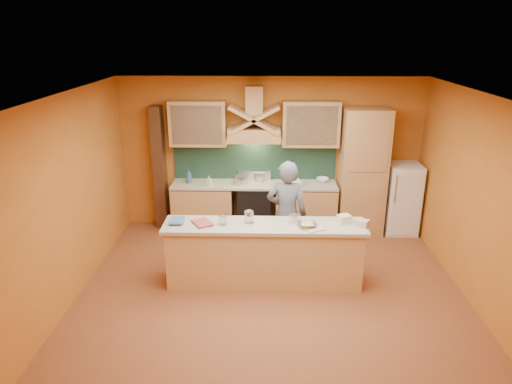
{
  "coord_description": "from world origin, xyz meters",
  "views": [
    {
      "loc": [
        -0.08,
        -5.67,
        3.57
      ],
      "look_at": [
        -0.23,
        0.9,
        1.22
      ],
      "focal_mm": 32.0,
      "sensor_mm": 36.0,
      "label": 1
    }
  ],
  "objects_px": {
    "person": "(287,214)",
    "mixing_bowl": "(307,225)",
    "stove": "(254,207)",
    "kitchen_scale": "(294,219)",
    "fridge": "(401,198)"
  },
  "relations": [
    {
      "from": "person",
      "to": "mixing_bowl",
      "type": "relative_size",
      "value": 6.6
    },
    {
      "from": "stove",
      "to": "fridge",
      "type": "distance_m",
      "value": 2.71
    },
    {
      "from": "stove",
      "to": "person",
      "type": "relative_size",
      "value": 0.52
    },
    {
      "from": "stove",
      "to": "kitchen_scale",
      "type": "bearing_deg",
      "value": -71.08
    },
    {
      "from": "fridge",
      "to": "kitchen_scale",
      "type": "bearing_deg",
      "value": -138.62
    },
    {
      "from": "stove",
      "to": "fridge",
      "type": "height_order",
      "value": "fridge"
    },
    {
      "from": "fridge",
      "to": "mixing_bowl",
      "type": "relative_size",
      "value": 4.98
    },
    {
      "from": "stove",
      "to": "kitchen_scale",
      "type": "xyz_separation_m",
      "value": [
        0.63,
        -1.83,
        0.55
      ]
    },
    {
      "from": "fridge",
      "to": "person",
      "type": "height_order",
      "value": "person"
    },
    {
      "from": "stove",
      "to": "person",
      "type": "xyz_separation_m",
      "value": [
        0.54,
        -1.31,
        0.41
      ]
    },
    {
      "from": "kitchen_scale",
      "to": "mixing_bowl",
      "type": "xyz_separation_m",
      "value": [
        0.18,
        -0.14,
        -0.02
      ]
    },
    {
      "from": "stove",
      "to": "mixing_bowl",
      "type": "xyz_separation_m",
      "value": [
        0.8,
        -1.97,
        0.53
      ]
    },
    {
      "from": "fridge",
      "to": "stove",
      "type": "bearing_deg",
      "value": 180.0
    },
    {
      "from": "fridge",
      "to": "person",
      "type": "distance_m",
      "value": 2.54
    },
    {
      "from": "fridge",
      "to": "person",
      "type": "relative_size",
      "value": 0.75
    }
  ]
}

